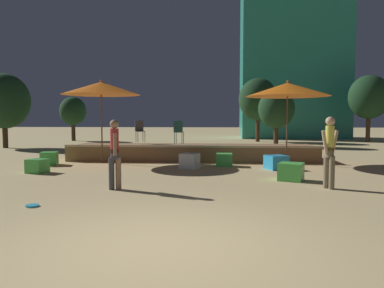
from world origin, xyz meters
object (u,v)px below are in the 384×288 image
(bistro_chair_1, at_px, (179,130))
(background_tree_4, at_px, (276,109))
(patio_umbrella_0, at_px, (101,88))
(person_1, at_px, (330,150))
(background_tree_0, at_px, (369,97))
(patio_umbrella_1, at_px, (288,90))
(bistro_chair_0, at_px, (140,129))
(person_0, at_px, (115,153))
(background_tree_3, at_px, (73,111))
(cube_seat_0, at_px, (49,158))
(background_tree_1, at_px, (258,100))
(cube_seat_3, at_px, (291,172))
(cube_seat_4, at_px, (37,166))
(cube_seat_2, at_px, (190,161))
(frisbee_disc, at_px, (32,206))
(background_tree_2, at_px, (4,101))
(cube_seat_1, at_px, (224,160))
(cube_seat_5, at_px, (276,162))

(bistro_chair_1, xyz_separation_m, background_tree_4, (4.91, 7.41, 0.98))
(patio_umbrella_0, bearing_deg, person_1, -33.42)
(patio_umbrella_0, height_order, background_tree_0, background_tree_0)
(patio_umbrella_1, xyz_separation_m, bistro_chair_0, (-5.73, 1.91, -1.47))
(person_0, bearing_deg, background_tree_3, 95.41)
(patio_umbrella_0, distance_m, cube_seat_0, 3.08)
(background_tree_0, bearing_deg, patio_umbrella_1, -121.52)
(patio_umbrella_1, height_order, background_tree_1, background_tree_1)
(bistro_chair_1, height_order, background_tree_1, background_tree_1)
(cube_seat_0, relative_size, background_tree_4, 0.20)
(patio_umbrella_1, relative_size, background_tree_0, 0.66)
(person_1, bearing_deg, background_tree_1, -33.07)
(patio_umbrella_0, bearing_deg, cube_seat_3, -28.81)
(patio_umbrella_1, bearing_deg, person_0, -133.25)
(cube_seat_4, height_order, background_tree_4, background_tree_4)
(cube_seat_3, bearing_deg, cube_seat_2, 143.38)
(frisbee_disc, height_order, background_tree_3, background_tree_3)
(cube_seat_4, xyz_separation_m, person_1, (8.03, -1.97, 0.70))
(background_tree_0, bearing_deg, bistro_chair_0, -141.64)
(person_0, relative_size, person_1, 0.96)
(background_tree_3, bearing_deg, cube_seat_0, -71.69)
(cube_seat_3, xyz_separation_m, frisbee_disc, (-5.40, -3.32, -0.22))
(cube_seat_4, relative_size, bistro_chair_0, 0.68)
(background_tree_1, bearing_deg, cube_seat_4, -117.99)
(cube_seat_2, height_order, bistro_chair_0, bistro_chair_0)
(person_0, height_order, frisbee_disc, person_0)
(patio_umbrella_0, bearing_deg, cube_seat_0, -157.54)
(background_tree_2, xyz_separation_m, background_tree_3, (1.28, 6.50, -0.45))
(bistro_chair_1, bearing_deg, frisbee_disc, 82.86)
(person_1, xyz_separation_m, background_tree_0, (7.54, 17.21, 2.14))
(patio_umbrella_1, relative_size, cube_seat_3, 3.81)
(cube_seat_4, bearing_deg, cube_seat_1, 19.15)
(cube_seat_3, height_order, background_tree_3, background_tree_3)
(cube_seat_5, xyz_separation_m, bistro_chair_1, (-3.43, 2.44, 0.96))
(cube_seat_1, relative_size, bistro_chair_0, 0.63)
(background_tree_1, distance_m, background_tree_2, 15.83)
(cube_seat_0, height_order, background_tree_1, background_tree_1)
(patio_umbrella_0, distance_m, background_tree_0, 19.18)
(patio_umbrella_1, distance_m, frisbee_disc, 9.46)
(cube_seat_2, height_order, cube_seat_4, cube_seat_2)
(cube_seat_3, bearing_deg, person_1, -59.39)
(cube_seat_3, xyz_separation_m, cube_seat_4, (-7.37, 0.86, -0.02))
(cube_seat_4, bearing_deg, background_tree_4, 51.71)
(patio_umbrella_0, height_order, bistro_chair_0, patio_umbrella_0)
(cube_seat_3, bearing_deg, bistro_chair_0, 133.56)
(patio_umbrella_1, bearing_deg, frisbee_disc, -130.70)
(background_tree_0, height_order, background_tree_4, background_tree_0)
(bistro_chair_0, bearing_deg, cube_seat_1, -64.70)
(person_1, bearing_deg, background_tree_4, -35.91)
(background_tree_4, bearing_deg, background_tree_0, 31.15)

